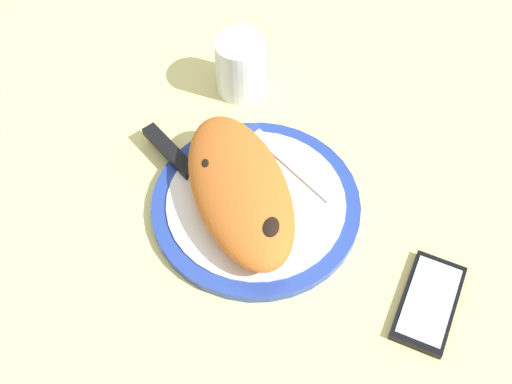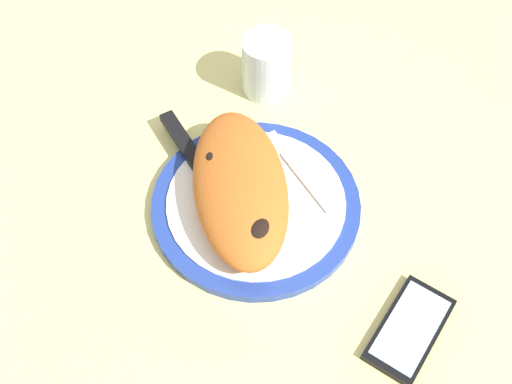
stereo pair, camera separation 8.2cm
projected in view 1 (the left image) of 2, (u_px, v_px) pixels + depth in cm
name	position (u px, v px, depth cm)	size (l,w,h in cm)	color
ground_plane	(256.00, 214.00, 86.91)	(150.00, 150.00, 3.00)	#E5D684
plate	(256.00, 204.00, 84.98)	(27.73, 27.73, 1.75)	#233D99
calzone	(240.00, 189.00, 81.74)	(26.85, 16.76, 5.86)	#C16023
fork	(283.00, 159.00, 87.92)	(15.27, 4.52, 0.40)	silver
knife	(183.00, 165.00, 86.93)	(24.44, 6.11, 1.20)	silver
smartphone	(429.00, 302.00, 77.25)	(12.51, 13.81, 1.16)	black
water_glass	(241.00, 68.00, 94.88)	(7.43, 7.43, 9.21)	silver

